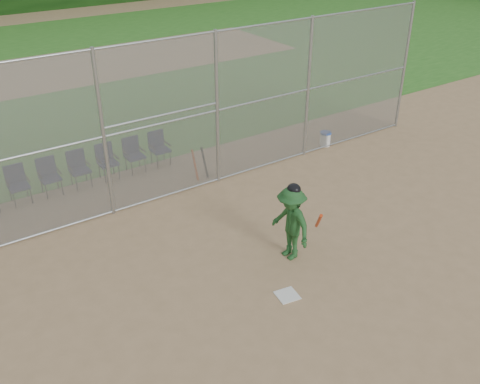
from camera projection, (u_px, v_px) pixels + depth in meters
ground at (313, 294)px, 10.30m from camera, size 100.00×100.00×0.00m
grass_strip at (41, 73)px, 23.33m from camera, size 100.00×100.00×0.00m
dirt_patch_far at (41, 72)px, 23.33m from camera, size 24.00×24.00×0.00m
backstop_fence at (182, 116)px, 12.92m from camera, size 16.09×0.09×4.00m
home_plate at (287, 295)px, 10.24m from camera, size 0.46×0.46×0.02m
batter_at_plate at (291, 223)px, 10.98m from camera, size 0.93×1.21×1.73m
water_cooler at (325, 139)px, 16.37m from camera, size 0.35×0.35×0.44m
spare_bats at (200, 164)px, 14.40m from camera, size 0.36×0.35×0.83m
chair_3 at (19, 185)px, 13.16m from camera, size 0.54×0.52×0.96m
chair_4 at (50, 177)px, 13.54m from camera, size 0.54×0.52×0.96m
chair_5 at (80, 170)px, 13.92m from camera, size 0.54×0.52×0.96m
chair_6 at (108, 162)px, 14.30m from camera, size 0.54×0.52×0.96m
chair_7 at (135, 156)px, 14.68m from camera, size 0.54×0.52×0.96m
chair_8 at (160, 149)px, 15.07m from camera, size 0.54×0.52×0.96m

